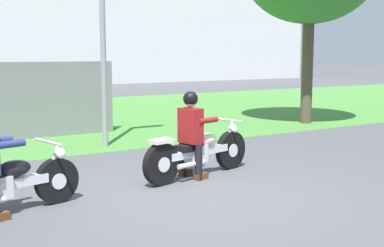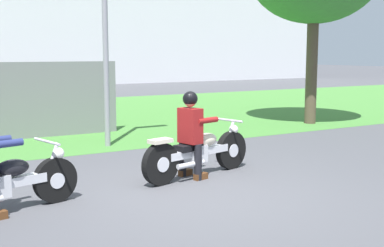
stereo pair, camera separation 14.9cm
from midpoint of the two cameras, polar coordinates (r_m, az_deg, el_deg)
ground at (r=7.31m, az=0.19°, el=-7.97°), size 120.00×120.00×0.00m
grass_verge at (r=16.11m, az=-17.90°, el=0.43°), size 60.00×12.00×0.01m
motorcycle_lead at (r=8.26m, az=0.25°, el=-3.27°), size 2.23×0.82×0.89m
rider_lead at (r=8.07m, az=-0.60°, el=-0.48°), size 0.62×0.55×1.41m
motorcycle_follow at (r=6.75m, az=-21.26°, el=-6.54°), size 2.12×0.80×0.86m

